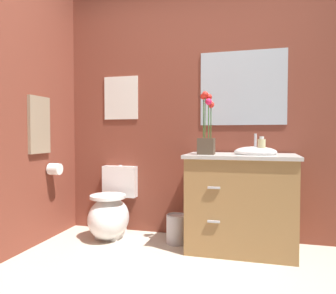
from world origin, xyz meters
name	(u,v)px	position (x,y,z in m)	size (l,w,h in m)	color
wall_back	(227,110)	(0.20, 1.51, 1.25)	(4.52, 0.05, 2.50)	brown
wall_left	(0,104)	(-1.48, 0.45, 1.25)	(0.05, 4.16, 2.50)	brown
toilet	(111,213)	(-0.90, 1.21, 0.24)	(0.38, 0.59, 0.69)	white
vanity_cabinet	(241,201)	(0.35, 1.19, 0.43)	(0.94, 0.56, 1.02)	#9E7242
flower_vase	(207,134)	(0.06, 1.10, 1.01)	(0.14, 0.14, 0.54)	#4C3D2D
soap_bottle	(262,147)	(0.51, 1.13, 0.91)	(0.06, 0.06, 0.16)	beige
trash_bin	(176,229)	(-0.24, 1.20, 0.14)	(0.18, 0.18, 0.27)	#B7B7BC
wall_poster	(121,98)	(-0.90, 1.48, 1.39)	(0.37, 0.01, 0.45)	silver
wall_mirror	(243,88)	(0.34, 1.48, 1.45)	(0.80, 0.01, 0.70)	#B2BCC6
hanging_towel	(39,125)	(-1.44, 0.87, 1.10)	(0.03, 0.28, 0.52)	gray
toilet_paper_roll	(55,169)	(-1.38, 1.02, 0.68)	(0.11, 0.11, 0.11)	white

